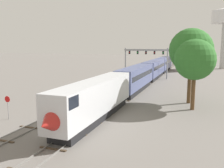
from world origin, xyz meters
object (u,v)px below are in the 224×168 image
(passenger_train, at_px, (147,72))
(stop_sign, at_px, (8,104))
(trackside_tree_mid, at_px, (191,50))
(signal_gantry, at_px, (146,56))
(trackside_tree_left, at_px, (195,60))

(passenger_train, relative_size, stop_sign, 27.68)
(passenger_train, relative_size, trackside_tree_mid, 6.95)
(signal_gantry, relative_size, stop_sign, 4.20)
(trackside_tree_mid, bearing_deg, passenger_train, 120.51)
(signal_gantry, xyz_separation_m, trackside_tree_left, (13.18, -30.66, 0.91))
(stop_sign, bearing_deg, trackside_tree_left, 30.42)
(signal_gantry, relative_size, trackside_tree_left, 1.24)
(trackside_tree_left, bearing_deg, signal_gantry, 113.26)
(passenger_train, bearing_deg, trackside_tree_mid, -59.49)
(stop_sign, xyz_separation_m, trackside_tree_mid, (20.24, 16.28, 6.26))
(signal_gantry, distance_m, trackside_tree_left, 33.38)
(stop_sign, height_order, trackside_tree_left, trackside_tree_left)
(passenger_train, distance_m, stop_sign, 35.11)
(stop_sign, distance_m, trackside_tree_left, 24.80)
(stop_sign, bearing_deg, passenger_train, 73.45)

